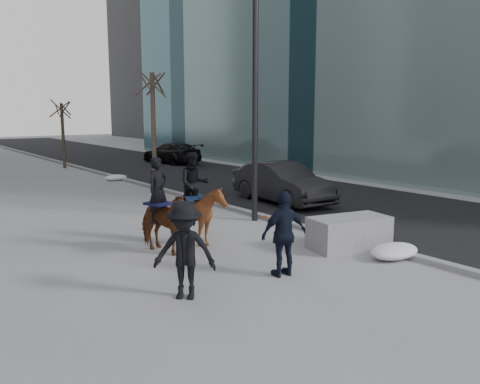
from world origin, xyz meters
TOP-DOWN VIEW (x-y plane):
  - ground at (0.00, 0.00)m, footprint 120.00×120.00m
  - road at (7.00, 10.00)m, footprint 8.00×90.00m
  - curb at (3.00, 10.00)m, footprint 0.25×90.00m
  - planter at (2.53, 0.12)m, footprint 2.10×1.33m
  - car_near at (5.27, 5.76)m, footprint 1.91×4.58m
  - car_far at (8.74, 20.34)m, footprint 2.38×4.73m
  - tree_near at (2.40, 10.21)m, footprint 1.20×1.20m
  - tree_far at (2.40, 21.63)m, footprint 1.20×1.20m
  - mounted_left at (-1.37, 2.47)m, footprint 1.24×1.91m
  - mounted_right at (-0.31, 2.60)m, footprint 1.64×1.73m
  - feeder at (-0.15, -0.51)m, footprint 1.08×0.93m
  - camera_crew at (-2.41, -0.41)m, footprint 1.27×1.25m
  - lamppost at (2.60, 4.16)m, footprint 0.25×2.21m
  - snow_piles at (2.70, 4.84)m, footprint 1.32×16.77m

SIDE VIEW (x-z plane):
  - ground at x=0.00m, z-range 0.00..0.00m
  - road at x=7.00m, z-range 0.00..0.01m
  - curb at x=3.00m, z-range 0.00..0.12m
  - snow_piles at x=2.70m, z-range -0.01..0.32m
  - planter at x=2.53m, z-range 0.00..0.78m
  - car_far at x=8.74m, z-range 0.00..1.32m
  - car_near at x=5.27m, z-range 0.00..1.47m
  - mounted_left at x=-1.37m, z-range -0.29..1.98m
  - feeder at x=-0.15m, z-range 0.00..1.76m
  - camera_crew at x=-2.41m, z-range 0.01..1.76m
  - mounted_right at x=-0.31m, z-range -0.23..2.10m
  - tree_far at x=2.40m, z-range 0.00..4.13m
  - tree_near at x=2.40m, z-range 0.00..5.32m
  - lamppost at x=2.60m, z-range 0.45..9.54m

